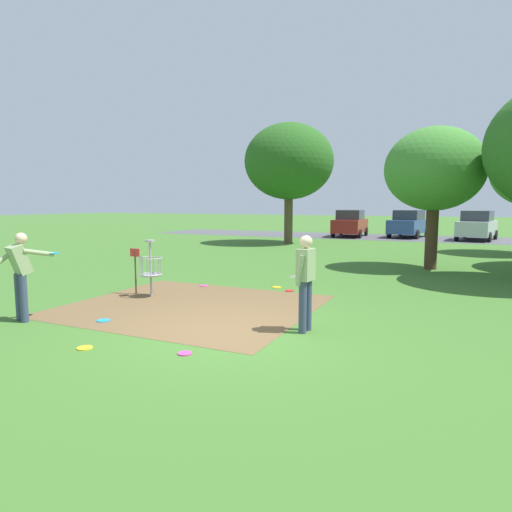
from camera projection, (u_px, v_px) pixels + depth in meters
ground_plane at (230, 333)px, 7.72m from camera, size 160.00×160.00×0.00m
dirt_tee_pad at (192, 306)px, 9.80m from camera, size 5.23×4.70×0.01m
disc_golf_basket at (149, 266)px, 10.72m from camera, size 0.98×0.58×1.39m
player_foreground_watching at (21, 271)px, 8.42m from camera, size 0.74×0.99×1.71m
player_throwing at (305, 278)px, 7.72m from camera, size 0.42×0.48×1.71m
frisbee_near_basket at (204, 286)px, 12.14m from camera, size 0.23×0.23×0.02m
frisbee_by_tee at (277, 287)px, 11.94m from camera, size 0.26×0.26×0.02m
frisbee_mid_grass at (185, 353)px, 6.65m from camera, size 0.22×0.22×0.02m
frisbee_far_left at (85, 348)px, 6.90m from camera, size 0.24×0.24×0.02m
frisbee_far_right at (290, 291)px, 11.46m from camera, size 0.25×0.25×0.02m
frisbee_scattered_a at (103, 321)px, 8.53m from camera, size 0.26×0.26×0.02m
tree_near_left at (289, 162)px, 24.78m from camera, size 5.01×5.01×6.76m
tree_near_right at (435, 170)px, 14.96m from camera, size 3.32×3.32×4.85m
parking_lot_strip at (401, 238)px, 29.52m from camera, size 36.00×6.00×0.01m
parked_car_leftmost at (350, 223)px, 30.58m from camera, size 2.09×4.26×1.84m
parked_car_center_left at (409, 224)px, 29.90m from camera, size 2.46×4.43×1.84m
parked_car_center_right at (477, 225)px, 27.53m from camera, size 2.53×4.46×1.84m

